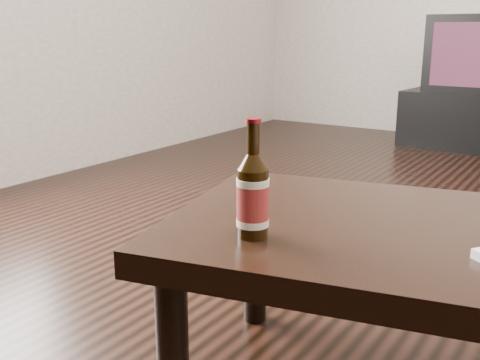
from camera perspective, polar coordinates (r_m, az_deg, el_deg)
The scene contains 3 objects.
tv_stand at distance 4.39m, azimuth 22.97°, elevation 5.56°, with size 1.01×0.50×0.40m, color black.
coffee_table at distance 1.25m, azimuth 19.67°, elevation -7.33°, with size 1.26×0.90×0.43m.
beer_bottle at distance 1.10m, azimuth 1.31°, elevation -1.66°, with size 0.07×0.07×0.24m.
Camera 1 is at (0.19, -1.68, 0.82)m, focal length 42.00 mm.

